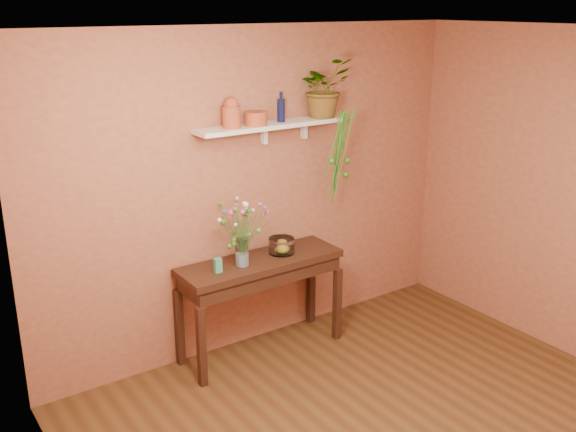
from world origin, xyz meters
The scene contains 13 objects.
room centered at (0.00, 0.00, 1.35)m, with size 4.04×4.04×2.70m.
sideboard centered at (-0.13, 1.76, 0.72)m, with size 1.39×0.45×0.85m.
wall_shelf centered at (0.06, 1.87, 1.92)m, with size 1.30×0.24×0.19m.
terracotta_jug centered at (-0.31, 1.86, 2.05)m, with size 0.15×0.15×0.24m.
terracotta_pot centered at (-0.10, 1.84, 1.99)m, with size 0.18×0.18×0.11m, color #B75931.
blue_bottle centered at (0.15, 1.87, 2.04)m, with size 0.07×0.07×0.24m.
spider_plant centered at (0.57, 1.86, 2.18)m, with size 0.44×0.38×0.49m, color #35731C.
plant_fronds centered at (0.64, 1.70, 1.63)m, with size 0.27×0.32×0.85m.
glass_vase centered at (-0.33, 1.72, 0.94)m, with size 0.11×0.11×0.23m.
bouquet centered at (-0.34, 1.73, 1.23)m, with size 0.42×0.38×0.45m.
glass_bowl centered at (0.09, 1.77, 0.91)m, with size 0.22×0.22×0.13m.
lemon centered at (0.09, 1.77, 0.89)m, with size 0.08×0.08×0.08m, color yellow.
carton centered at (-0.55, 1.71, 0.90)m, with size 0.06×0.04×0.12m, color teal.
Camera 1 is at (-2.78, -2.49, 2.86)m, focal length 40.77 mm.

